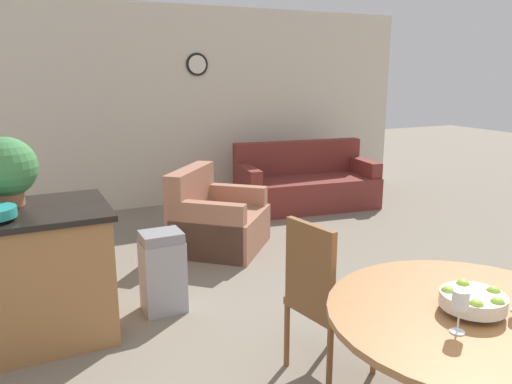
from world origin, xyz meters
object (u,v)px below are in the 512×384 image
Objects in this scene: dining_table at (468,347)px; wine_glass_left at (460,302)px; potted_plant at (6,169)px; dining_chair_far_side at (322,293)px; fruit_bowl at (473,300)px; kitchen_island at (14,277)px; armchair at (216,222)px; trash_bin at (163,272)px; couch at (305,185)px.

wine_glass_left is at bearing -153.20° from dining_table.
dining_chair_far_side is at bearing -40.75° from potted_plant.
fruit_bowl reaches higher than dining_table.
kitchen_island reaches higher than dining_table.
armchair is at bearing 27.82° from potted_plant.
kitchen_island is 1.04m from trash_bin.
kitchen_island is at bearing 162.82° from armchair.
trash_bin is (-0.88, 2.12, -0.27)m from dining_table.
wine_glass_left reaches higher than kitchen_island.
dining_table is 3.29m from armchair.
dining_chair_far_side is 0.77× the size of kitchen_island.
armchair is at bearing 86.41° from wine_glass_left.
armchair reaches higher than trash_bin.
potted_plant is 0.24× the size of couch.
dining_chair_far_side is 1.54× the size of trash_bin.
fruit_bowl is 2.98m from potted_plant.
trash_bin is at bearing -132.90° from couch.
couch is (3.62, 2.02, -0.90)m from potted_plant.
wine_glass_left is 2.93m from potted_plant.
fruit_bowl is 4.67m from couch.
wine_glass_left is (0.04, -0.96, 0.36)m from dining_chair_far_side.
trash_bin is (-0.88, 2.12, -0.50)m from fruit_bowl.
trash_bin is at bearing -163.37° from dining_chair_far_side.
wine_glass_left is 2.39m from trash_bin.
dining_table is at bearing -138.59° from armchair.
fruit_bowl is (0.00, -0.00, 0.24)m from dining_table.
fruit_bowl is at bearing -47.83° from kitchen_island.
dining_table is 0.24m from fruit_bowl.
dining_table is at bearing 26.80° from wine_glass_left.
potted_plant is at bearing -143.53° from couch.
wine_glass_left reaches higher than armchair.
couch reaches higher than dining_table.
armchair is at bearing 52.34° from trash_bin.
potted_plant is (-1.88, 2.28, 0.61)m from dining_table.
fruit_bowl is 1.52× the size of wine_glass_left.
fruit_bowl is 0.23× the size of kitchen_island.
dining_table is 3.02m from potted_plant.
dining_chair_far_side reaches higher than dining_table.
wine_glass_left is 0.30× the size of trash_bin.
dining_chair_far_side is 2.27m from potted_plant.
armchair is (0.01, 3.28, -0.54)m from fruit_bowl.
armchair is (1.93, 1.17, -0.18)m from kitchen_island.
kitchen_island is 4.26m from couch.
trash_bin is 1.47m from armchair.
dining_chair_far_side is 0.94m from fruit_bowl.
armchair is (0.21, 3.38, -0.62)m from wine_glass_left.
kitchen_island is 1.05× the size of armchair.
kitchen_island is at bearing -179.71° from trash_bin.
potted_plant is 2.33m from armchair.
potted_plant is at bearing 159.49° from armchair.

